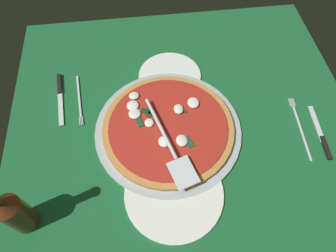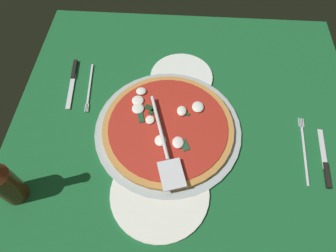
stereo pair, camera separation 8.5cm
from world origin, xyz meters
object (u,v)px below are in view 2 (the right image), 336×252
at_px(pizza_server, 164,145).
at_px(place_setting_near, 314,157).
at_px(beer_bottle, 2,182).
at_px(pizza, 168,126).
at_px(dinner_plate_left, 160,193).
at_px(dinner_plate_right, 181,77).
at_px(place_setting_far, 81,84).

relative_size(pizza_server, place_setting_near, 1.30).
relative_size(pizza_server, beer_bottle, 1.21).
height_order(pizza, place_setting_near, pizza).
distance_m(pizza, place_setting_near, 0.41).
bearing_deg(dinner_plate_left, beer_bottle, 94.07).
bearing_deg(dinner_plate_right, beer_bottle, 136.22).
xyz_separation_m(pizza, beer_bottle, (-0.22, 0.37, 0.07)).
bearing_deg(dinner_plate_left, place_setting_far, 39.29).
bearing_deg(dinner_plate_right, place_setting_near, -125.05).
xyz_separation_m(pizza, pizza_server, (-0.07, 0.00, 0.02)).
height_order(pizza_server, beer_bottle, beer_bottle).
xyz_separation_m(dinner_plate_right, pizza_server, (-0.27, 0.04, 0.04)).
height_order(pizza, pizza_server, pizza_server).
height_order(dinner_plate_right, place_setting_far, place_setting_far).
distance_m(pizza, beer_bottle, 0.44).
height_order(pizza_server, place_setting_far, pizza_server).
xyz_separation_m(dinner_plate_right, pizza, (-0.20, 0.03, 0.01)).
distance_m(dinner_plate_right, place_setting_far, 0.33).
bearing_deg(beer_bottle, pizza, -59.28).
height_order(pizza, beer_bottle, beer_bottle).
height_order(dinner_plate_left, beer_bottle, beer_bottle).
height_order(place_setting_near, beer_bottle, beer_bottle).
height_order(dinner_plate_right, place_setting_near, place_setting_near).
distance_m(dinner_plate_left, dinner_plate_right, 0.40).
bearing_deg(pizza_server, dinner_plate_left, -18.35).
relative_size(pizza_server, place_setting_far, 1.29).
distance_m(dinner_plate_right, pizza, 0.20).
height_order(dinner_plate_left, pizza_server, pizza_server).
bearing_deg(beer_bottle, place_setting_far, -12.31).
height_order(pizza, place_setting_far, pizza).
bearing_deg(beer_bottle, dinner_plate_left, -85.93).
xyz_separation_m(dinner_plate_left, beer_bottle, (-0.03, 0.36, 0.08)).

